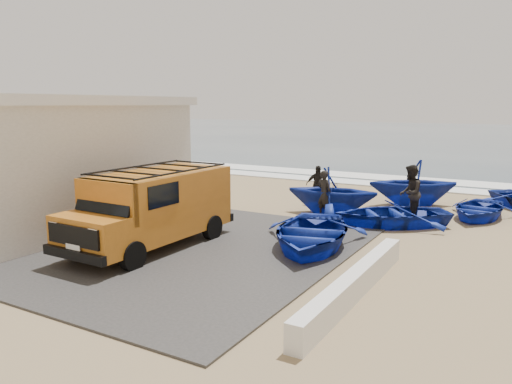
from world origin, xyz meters
The scene contains 16 objects.
ground centered at (0.00, 0.00, 0.00)m, with size 160.00×160.00×0.00m, color #977E57.
slab centered at (-2.00, -2.00, 0.03)m, with size 12.00×10.00×0.05m, color #3C3937.
ocean centered at (0.00, 56.00, 0.00)m, with size 180.00×88.00×0.01m, color #385166.
surf_line centered at (0.00, 12.00, 0.03)m, with size 180.00×1.60×0.06m, color white.
surf_wash centered at (0.00, 14.50, 0.02)m, with size 180.00×2.20×0.04m, color white.
building centered at (-7.50, -2.00, 2.16)m, with size 8.40×9.40×4.30m.
parapet centered at (5.00, -3.00, 0.28)m, with size 0.35×6.00×0.55m, color silver.
van centered at (-1.20, -2.28, 1.21)m, with size 2.20×5.30×2.26m.
boat_near_left centered at (2.71, -0.16, 0.45)m, with size 3.08×4.31×0.89m, color #132C9C.
boat_near_right centered at (3.97, 3.66, 0.40)m, with size 2.75×3.84×0.80m, color #132C9C.
boat_mid_left centered at (1.54, 4.43, 0.87)m, with size 2.85×3.30×1.74m, color #132C9C.
boat_mid_right centered at (6.38, 6.31, 0.35)m, with size 2.38×3.34×0.69m, color #132C9C.
boat_far_left centered at (3.77, 7.59, 0.92)m, with size 3.02×3.50×1.84m, color #132C9C.
fisherman_front centered at (1.43, 3.94, 0.84)m, with size 0.61×0.40×1.68m, color black.
fisherman_middle centered at (4.31, 4.76, 0.98)m, with size 0.95×0.74×1.96m, color black.
fisherman_back centered at (0.37, 5.80, 0.80)m, with size 0.93×0.39×1.59m, color black.
Camera 1 is at (8.23, -12.77, 4.03)m, focal length 35.00 mm.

